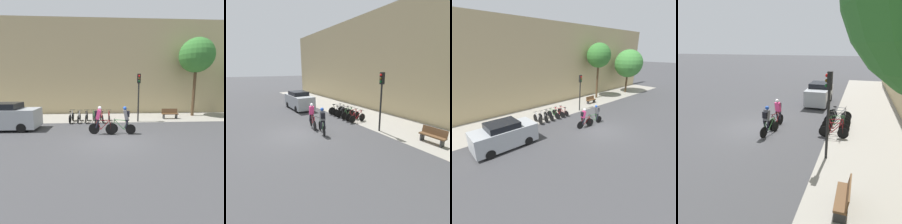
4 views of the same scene
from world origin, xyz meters
TOP-DOWN VIEW (x-y plane):
  - ground at (0.00, 0.00)m, footprint 200.00×200.00m
  - kerb_strip at (0.00, 6.75)m, footprint 44.00×4.50m
  - cyclist_pink at (-0.74, 1.28)m, footprint 1.74×0.54m
  - cyclist_grey at (0.84, 1.28)m, footprint 1.71×0.60m
  - parked_bike_0 at (-3.11, 4.86)m, footprint 0.46×1.67m
  - parked_bike_1 at (-2.49, 4.86)m, footprint 0.46×1.62m
  - parked_bike_2 at (-1.87, 4.86)m, footprint 0.46×1.68m
  - parked_bike_3 at (-1.25, 4.86)m, footprint 0.49×1.66m
  - parked_bike_4 at (-0.64, 4.86)m, footprint 0.46×1.66m
  - parked_bike_5 at (-0.02, 4.86)m, footprint 0.46×1.65m
  - traffic_light_pole at (2.40, 4.82)m, footprint 0.26×0.30m
  - bench at (5.51, 5.85)m, footprint 1.44×0.44m
  - parked_car at (-7.15, 2.74)m, footprint 4.30×1.84m

SIDE VIEW (x-z plane):
  - ground at x=0.00m, z-range 0.00..0.00m
  - kerb_strip at x=0.00m, z-range 0.00..0.01m
  - parked_bike_5 at x=-0.02m, z-range -0.09..0.86m
  - parked_bike_4 at x=-0.64m, z-range -0.09..0.86m
  - parked_bike_1 at x=-2.49m, z-range -0.09..0.87m
  - parked_bike_3 at x=-1.25m, z-range -0.09..0.87m
  - parked_bike_2 at x=-1.87m, z-range -0.09..0.88m
  - parked_bike_0 at x=-3.11m, z-range -0.08..0.90m
  - bench at x=5.51m, z-range 0.02..0.91m
  - parked_car at x=-7.15m, z-range -0.03..1.82m
  - cyclist_grey at x=0.84m, z-range 0.07..1.82m
  - cyclist_pink at x=-0.74m, z-range 0.05..1.84m
  - traffic_light_pole at x=2.40m, z-range 0.74..4.66m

